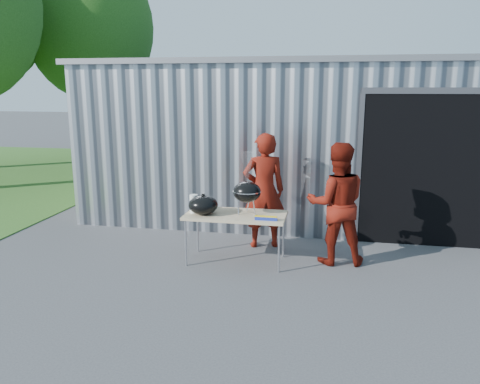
% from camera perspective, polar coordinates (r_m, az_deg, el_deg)
% --- Properties ---
extents(ground, '(80.00, 80.00, 0.00)m').
position_cam_1_polar(ground, '(6.97, -2.97, -9.31)').
color(ground, '#414143').
extents(building, '(8.20, 6.20, 3.10)m').
position_cam_1_polar(building, '(10.92, 7.49, 6.97)').
color(building, '#B8BDC4').
rests_on(building, ground).
extents(tree_far, '(4.21, 4.21, 6.97)m').
position_cam_1_polar(tree_far, '(17.38, -17.77, 18.49)').
color(tree_far, '#442D19').
rests_on(tree_far, ground).
extents(folding_table, '(1.50, 0.75, 0.75)m').
position_cam_1_polar(folding_table, '(7.01, -0.52, -3.01)').
color(folding_table, tan).
rests_on(folding_table, ground).
extents(kettle_grill, '(0.42, 0.42, 0.93)m').
position_cam_1_polar(kettle_grill, '(6.93, 0.86, 0.74)').
color(kettle_grill, black).
rests_on(kettle_grill, folding_table).
extents(grill_lid, '(0.44, 0.44, 0.32)m').
position_cam_1_polar(grill_lid, '(6.98, -4.50, -1.57)').
color(grill_lid, black).
rests_on(grill_lid, folding_table).
extents(paper_towels, '(0.12, 0.12, 0.28)m').
position_cam_1_polar(paper_towels, '(7.07, -5.65, -1.43)').
color(paper_towels, white).
rests_on(paper_towels, folding_table).
extents(white_tub, '(0.20, 0.15, 0.10)m').
position_cam_1_polar(white_tub, '(7.29, -4.48, -1.71)').
color(white_tub, white).
rests_on(white_tub, folding_table).
extents(foil_box, '(0.32, 0.05, 0.06)m').
position_cam_1_polar(foil_box, '(6.68, 3.18, -3.20)').
color(foil_box, '#172A99').
rests_on(foil_box, folding_table).
extents(person_cook, '(0.79, 0.63, 1.90)m').
position_cam_1_polar(person_cook, '(7.66, 2.93, 0.16)').
color(person_cook, '#63130A').
rests_on(person_cook, ground).
extents(person_bystander, '(0.97, 0.81, 1.83)m').
position_cam_1_polar(person_bystander, '(7.08, 11.69, -1.41)').
color(person_bystander, '#63130A').
rests_on(person_bystander, ground).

